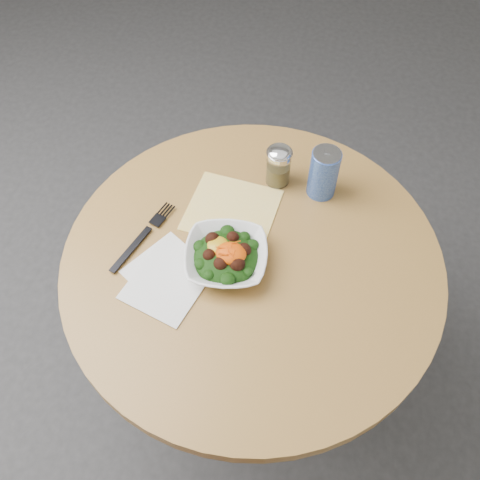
{
  "coord_description": "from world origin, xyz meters",
  "views": [
    {
      "loc": [
        0.12,
        -0.67,
        1.8
      ],
      "look_at": [
        -0.03,
        0.0,
        0.81
      ],
      "focal_mm": 40.0,
      "sensor_mm": 36.0,
      "label": 1
    }
  ],
  "objects": [
    {
      "name": "table",
      "position": [
        0.0,
        0.0,
        0.55
      ],
      "size": [
        0.9,
        0.9,
        0.75
      ],
      "color": "black",
      "rests_on": "ground"
    },
    {
      "name": "fork",
      "position": [
        -0.27,
        0.0,
        0.76
      ],
      "size": [
        0.1,
        0.23,
        0.0
      ],
      "color": "black",
      "rests_on": "table"
    },
    {
      "name": "spice_shaker",
      "position": [
        0.01,
        0.25,
        0.81
      ],
      "size": [
        0.07,
        0.07,
        0.12
      ],
      "color": "silver",
      "rests_on": "table"
    },
    {
      "name": "paper_napkins",
      "position": [
        -0.18,
        -0.1,
        0.75
      ],
      "size": [
        0.22,
        0.25,
        0.0
      ],
      "color": "white",
      "rests_on": "table"
    },
    {
      "name": "beverage_can",
      "position": [
        0.13,
        0.24,
        0.82
      ],
      "size": [
        0.07,
        0.07,
        0.14
      ],
      "color": "#0D2696",
      "rests_on": "table"
    },
    {
      "name": "cloth_napkin",
      "position": [
        -0.08,
        0.13,
        0.75
      ],
      "size": [
        0.23,
        0.22,
        0.0
      ],
      "primitive_type": "cube",
      "rotation": [
        0.0,
        0.0,
        -0.09
      ],
      "color": "#EAAB0C",
      "rests_on": "table"
    },
    {
      "name": "ground",
      "position": [
        0.0,
        0.0,
        0.0
      ],
      "size": [
        6.0,
        6.0,
        0.0
      ],
      "primitive_type": "plane",
      "color": "#2D2C2F",
      "rests_on": "ground"
    },
    {
      "name": "salad_bowl",
      "position": [
        -0.06,
        -0.03,
        0.78
      ],
      "size": [
        0.22,
        0.22,
        0.07
      ],
      "color": "white",
      "rests_on": "table"
    }
  ]
}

